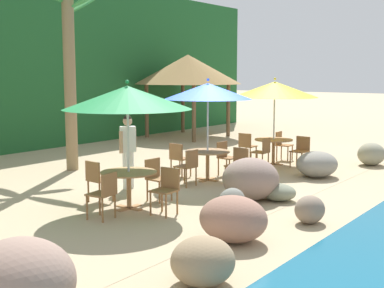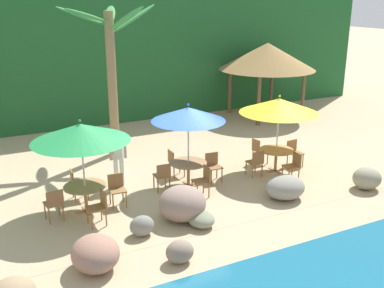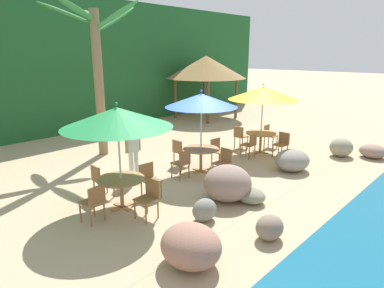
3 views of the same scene
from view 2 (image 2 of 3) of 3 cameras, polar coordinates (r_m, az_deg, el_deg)
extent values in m
plane|color=tan|center=(13.35, -1.77, -5.79)|extent=(120.00, 120.00, 0.00)
cube|color=tan|center=(13.35, -1.77, -5.78)|extent=(18.00, 5.20, 0.01)
cube|color=#1E5628|center=(20.86, -12.51, 11.09)|extent=(28.00, 2.40, 6.00)
ellipsoid|color=gray|center=(12.96, 11.60, -5.33)|extent=(1.15, 1.02, 0.67)
ellipsoid|color=gray|center=(11.31, 1.14, -9.43)|extent=(0.65, 0.76, 0.36)
ellipsoid|color=slate|center=(10.92, -6.31, -10.20)|extent=(0.59, 0.48, 0.50)
ellipsoid|color=gray|center=(11.49, -1.23, -7.49)|extent=(1.21, 1.18, 0.89)
ellipsoid|color=gray|center=(14.26, 21.16, -4.04)|extent=(0.86, 0.77, 0.66)
ellipsoid|color=gray|center=(9.88, -1.55, -13.40)|extent=(0.62, 0.51, 0.50)
ellipsoid|color=#9B6D5B|center=(9.80, -12.07, -13.32)|extent=(0.99, 1.11, 0.73)
cylinder|color=silver|center=(11.94, -13.48, -3.36)|extent=(0.04, 0.04, 2.28)
cone|color=#238E47|center=(11.61, -13.85, 1.42)|extent=(2.48, 2.48, 0.45)
sphere|color=#238E47|center=(11.53, -13.96, 2.85)|extent=(0.07, 0.07, 0.07)
cube|color=#A37547|center=(12.39, -13.09, -8.21)|extent=(0.60, 0.12, 0.03)
cube|color=#A37547|center=(12.39, -13.09, -8.21)|extent=(0.12, 0.60, 0.03)
cylinder|color=#A37547|center=(12.24, -13.21, -6.72)|extent=(0.09, 0.09, 0.71)
cylinder|color=#A37547|center=(12.10, -13.33, -5.19)|extent=(1.10, 1.10, 0.03)
cylinder|color=olive|center=(12.32, -8.28, -6.98)|extent=(0.04, 0.04, 0.45)
cylinder|color=olive|center=(12.24, -9.90, -7.23)|extent=(0.04, 0.04, 0.45)
cylinder|color=olive|center=(12.63, -8.69, -6.34)|extent=(0.04, 0.04, 0.45)
cylinder|color=olive|center=(12.56, -10.28, -6.57)|extent=(0.04, 0.04, 0.45)
cube|color=olive|center=(12.34, -9.34, -5.77)|extent=(0.45, 0.45, 0.03)
cube|color=olive|center=(12.44, -9.61, -4.60)|extent=(0.42, 0.07, 0.42)
cylinder|color=olive|center=(13.25, -13.23, -5.42)|extent=(0.04, 0.04, 0.45)
cylinder|color=olive|center=(12.93, -12.94, -6.01)|extent=(0.04, 0.04, 0.45)
cylinder|color=olive|center=(13.21, -14.76, -5.63)|extent=(0.04, 0.04, 0.45)
cylinder|color=olive|center=(12.88, -14.50, -6.23)|extent=(0.04, 0.04, 0.45)
cube|color=olive|center=(12.97, -13.94, -4.85)|extent=(0.44, 0.44, 0.03)
cube|color=olive|center=(12.88, -14.88, -4.17)|extent=(0.06, 0.42, 0.42)
cylinder|color=olive|center=(12.19, -18.02, -8.02)|extent=(0.04, 0.04, 0.45)
cylinder|color=olive|center=(12.27, -16.41, -7.68)|extent=(0.04, 0.04, 0.45)
cylinder|color=olive|center=(11.88, -17.52, -8.69)|extent=(0.04, 0.04, 0.45)
cylinder|color=olive|center=(11.96, -15.87, -8.32)|extent=(0.04, 0.04, 0.45)
cube|color=olive|center=(11.97, -17.06, -7.14)|extent=(0.47, 0.47, 0.03)
cube|color=olive|center=(11.72, -16.85, -6.64)|extent=(0.42, 0.09, 0.42)
cylinder|color=olive|center=(11.37, -12.46, -9.49)|extent=(0.04, 0.04, 0.45)
cylinder|color=olive|center=(11.67, -13.01, -8.76)|extent=(0.04, 0.04, 0.45)
cylinder|color=olive|center=(11.46, -10.75, -9.13)|extent=(0.04, 0.04, 0.45)
cylinder|color=olive|center=(11.76, -11.34, -8.42)|extent=(0.04, 0.04, 0.45)
cube|color=olive|center=(11.46, -11.97, -7.88)|extent=(0.44, 0.44, 0.03)
cube|color=olive|center=(11.43, -11.08, -6.80)|extent=(0.06, 0.42, 0.42)
cylinder|color=silver|center=(13.22, -0.46, -0.65)|extent=(0.04, 0.04, 2.31)
cone|color=blue|center=(12.92, -0.47, 3.78)|extent=(2.15, 2.15, 0.39)
sphere|color=blue|center=(12.86, -0.48, 4.97)|extent=(0.07, 0.07, 0.07)
cube|color=#A37547|center=(13.63, -0.45, -5.19)|extent=(0.60, 0.12, 0.03)
cube|color=#A37547|center=(13.63, -0.45, -5.19)|extent=(0.12, 0.60, 0.03)
cylinder|color=#A37547|center=(13.50, -0.45, -3.80)|extent=(0.09, 0.09, 0.71)
cylinder|color=#A37547|center=(13.37, -0.46, -2.39)|extent=(1.10, 1.10, 0.03)
cylinder|color=olive|center=(13.80, 3.79, -3.99)|extent=(0.04, 0.04, 0.45)
cylinder|color=olive|center=(13.65, 2.45, -4.21)|extent=(0.04, 0.04, 0.45)
cylinder|color=olive|center=(14.10, 3.14, -3.49)|extent=(0.04, 0.04, 0.45)
cylinder|color=olive|center=(13.95, 1.82, -3.70)|extent=(0.04, 0.04, 0.45)
cube|color=olive|center=(13.79, 2.82, -2.92)|extent=(0.45, 0.45, 0.03)
cube|color=olive|center=(13.89, 2.47, -1.90)|extent=(0.42, 0.06, 0.42)
cylinder|color=olive|center=(14.49, -1.55, -2.85)|extent=(0.04, 0.04, 0.45)
cylinder|color=olive|center=(14.19, -0.96, -3.32)|extent=(0.04, 0.04, 0.45)
cylinder|color=olive|center=(14.36, -2.85, -3.07)|extent=(0.04, 0.04, 0.45)
cylinder|color=olive|center=(14.05, -2.28, -3.54)|extent=(0.04, 0.04, 0.45)
cube|color=olive|center=(14.18, -1.92, -2.29)|extent=(0.43, 0.43, 0.03)
cube|color=olive|center=(14.04, -2.67, -1.66)|extent=(0.04, 0.42, 0.42)
cylinder|color=olive|center=(13.37, -4.82, -4.77)|extent=(0.04, 0.04, 0.45)
cylinder|color=olive|center=(13.48, -3.38, -4.54)|extent=(0.04, 0.04, 0.45)
cylinder|color=olive|center=(13.06, -4.30, -5.33)|extent=(0.04, 0.04, 0.45)
cylinder|color=olive|center=(13.17, -2.83, -5.09)|extent=(0.04, 0.04, 0.45)
cube|color=olive|center=(13.17, -3.86, -3.97)|extent=(0.44, 0.44, 0.03)
cube|color=olive|center=(12.93, -3.57, -3.48)|extent=(0.42, 0.06, 0.42)
cylinder|color=olive|center=(12.62, 0.68, -6.13)|extent=(0.04, 0.04, 0.45)
cylinder|color=olive|center=(12.92, 0.02, -5.54)|extent=(0.04, 0.04, 0.45)
cylinder|color=olive|center=(12.76, 2.15, -5.86)|extent=(0.04, 0.04, 0.45)
cylinder|color=olive|center=(13.06, 1.45, -5.28)|extent=(0.04, 0.04, 0.45)
cube|color=olive|center=(12.75, 1.08, -4.71)|extent=(0.44, 0.44, 0.03)
cube|color=olive|center=(12.75, 1.90, -3.76)|extent=(0.05, 0.42, 0.42)
cylinder|color=silver|center=(14.59, 10.67, 0.79)|extent=(0.04, 0.04, 2.28)
cone|color=yellow|center=(14.32, 10.91, 4.76)|extent=(2.47, 2.47, 0.45)
sphere|color=yellow|center=(14.26, 10.98, 5.94)|extent=(0.07, 0.07, 0.07)
cube|color=#A37547|center=(14.96, 10.42, -3.32)|extent=(0.60, 0.12, 0.03)
cube|color=#A37547|center=(14.96, 10.42, -3.32)|extent=(0.12, 0.60, 0.03)
cylinder|color=#A37547|center=(14.84, 10.50, -2.05)|extent=(0.09, 0.09, 0.71)
cylinder|color=#A37547|center=(14.72, 10.58, -0.75)|extent=(1.10, 1.10, 0.03)
cylinder|color=olive|center=(15.44, 13.78, -2.04)|extent=(0.04, 0.04, 0.45)
cylinder|color=olive|center=(15.20, 12.81, -2.29)|extent=(0.04, 0.04, 0.45)
cylinder|color=olive|center=(15.68, 12.87, -1.66)|extent=(0.04, 0.04, 0.45)
cylinder|color=olive|center=(15.44, 11.91, -1.90)|extent=(0.04, 0.04, 0.45)
cube|color=olive|center=(15.36, 12.90, -1.13)|extent=(0.45, 0.45, 0.03)
cube|color=olive|center=(15.43, 12.45, -0.24)|extent=(0.42, 0.07, 0.42)
cylinder|color=olive|center=(15.76, 8.73, -1.30)|extent=(0.04, 0.04, 0.45)
cylinder|color=olive|center=(15.49, 9.49, -1.69)|extent=(0.04, 0.04, 0.45)
cylinder|color=olive|center=(15.56, 7.66, -1.50)|extent=(0.04, 0.04, 0.45)
cylinder|color=olive|center=(15.29, 8.41, -1.90)|extent=(0.04, 0.04, 0.45)
cube|color=olive|center=(15.44, 8.61, -0.76)|extent=(0.42, 0.42, 0.03)
cube|color=olive|center=(15.27, 8.04, -0.18)|extent=(0.04, 0.42, 0.42)
cylinder|color=olive|center=(14.43, 6.82, -3.06)|extent=(0.04, 0.04, 0.45)
cylinder|color=olive|center=(14.63, 7.97, -2.81)|extent=(0.04, 0.04, 0.45)
cylinder|color=olive|center=(14.17, 7.64, -3.52)|extent=(0.04, 0.04, 0.45)
cylinder|color=olive|center=(14.37, 8.80, -3.26)|extent=(0.04, 0.04, 0.45)
cube|color=olive|center=(14.31, 7.85, -2.26)|extent=(0.43, 0.43, 0.03)
cube|color=olive|center=(14.10, 8.36, -1.77)|extent=(0.42, 0.05, 0.42)
cylinder|color=olive|center=(14.00, 12.09, -4.04)|extent=(0.04, 0.04, 0.45)
cylinder|color=olive|center=(14.27, 11.29, -3.55)|extent=(0.04, 0.04, 0.45)
cylinder|color=olive|center=(14.19, 13.29, -3.81)|extent=(0.04, 0.04, 0.45)
cylinder|color=olive|center=(14.46, 12.48, -3.33)|extent=(0.04, 0.04, 0.45)
cube|color=olive|center=(14.15, 12.35, -2.78)|extent=(0.45, 0.45, 0.03)
cube|color=olive|center=(14.19, 13.07, -1.93)|extent=(0.07, 0.42, 0.42)
cylinder|color=olive|center=(15.97, -10.00, 7.28)|extent=(0.32, 0.32, 4.96)
ellipsoid|color=#388942|center=(15.99, -7.33, 15.42)|extent=(1.58, 0.37, 0.99)
ellipsoid|color=#388942|center=(16.58, -10.27, 15.75)|extent=(0.93, 1.73, 0.65)
ellipsoid|color=#388942|center=(15.87, -13.73, 15.37)|extent=(1.69, 1.05, 0.71)
ellipsoid|color=#388942|center=(15.14, -13.06, 15.46)|extent=(1.72, 1.06, 0.58)
ellipsoid|color=#388942|center=(15.04, -8.27, 15.37)|extent=(0.96, 1.65, 0.87)
cylinder|color=brown|center=(21.88, 4.77, 6.71)|extent=(0.16, 0.16, 2.20)
cylinder|color=brown|center=(23.21, 9.94, 7.17)|extent=(0.16, 0.16, 2.20)
cylinder|color=brown|center=(19.89, 8.40, 5.43)|extent=(0.16, 0.16, 2.20)
cylinder|color=brown|center=(21.35, 13.79, 5.97)|extent=(0.16, 0.16, 2.20)
cone|color=olive|center=(21.27, 9.46, 10.85)|extent=(4.41, 4.41, 1.20)
cylinder|color=white|center=(13.63, -9.53, -3.57)|extent=(0.13, 0.13, 0.86)
cylinder|color=white|center=(13.68, -8.81, -3.45)|extent=(0.13, 0.13, 0.86)
cube|color=silver|center=(13.41, -9.32, -0.65)|extent=(0.39, 0.36, 0.58)
cylinder|color=tan|center=(13.37, -10.21, -0.99)|extent=(0.08, 0.08, 0.50)
cylinder|color=tan|center=(13.49, -8.42, -0.72)|extent=(0.08, 0.08, 0.50)
sphere|color=tan|center=(13.28, -9.41, 1.02)|extent=(0.21, 0.21, 0.21)
sphere|color=black|center=(13.27, -9.42, 1.23)|extent=(0.18, 0.18, 0.18)
camera|label=1|loc=(6.87, -71.00, -18.97)|focal=48.89mm
camera|label=3|loc=(5.35, -44.29, -7.68)|focal=31.34mm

